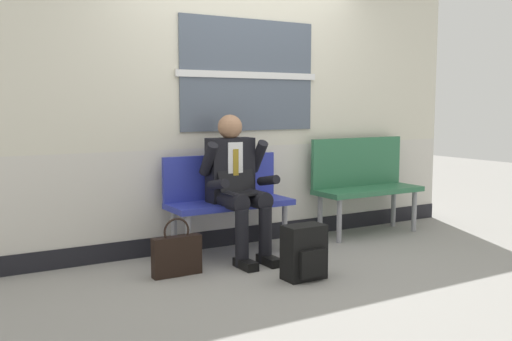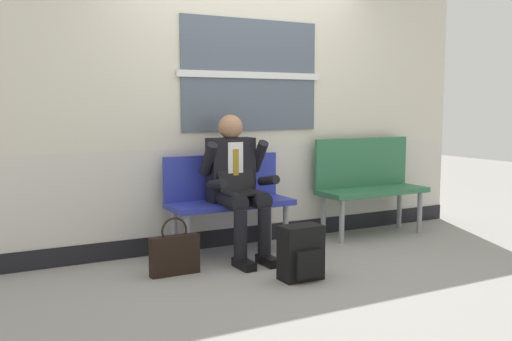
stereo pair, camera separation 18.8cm
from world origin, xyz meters
name	(u,v)px [view 1 (the left image)]	position (x,y,z in m)	size (l,w,h in m)	color
ground_plane	(280,259)	(0.00, 0.00, 0.00)	(18.00, 18.00, 0.00)	gray
station_wall	(239,80)	(0.00, 0.72, 1.53)	(5.06, 0.17, 3.09)	beige
bench_with_person	(227,196)	(-0.28, 0.44, 0.51)	(1.10, 0.42, 0.86)	#28339E
bench_empty	(363,179)	(1.30, 0.45, 0.55)	(1.14, 0.42, 0.97)	#2D6B47
person_seated	(237,183)	(-0.28, 0.24, 0.65)	(0.57, 0.70, 1.22)	black
backpack	(305,253)	(-0.15, -0.56, 0.20)	(0.31, 0.22, 0.41)	black
handbag	(177,255)	(-0.94, 0.01, 0.17)	(0.39, 0.09, 0.45)	black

